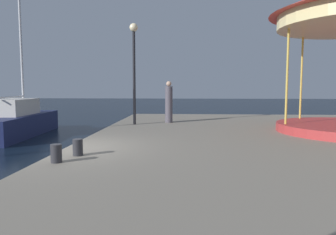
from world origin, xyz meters
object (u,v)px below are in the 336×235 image
(lamp_post_mid_promenade, at_px, (134,56))
(bollard_south, at_px, (56,153))
(bollard_north, at_px, (78,147))
(person_mid_promenade, at_px, (169,103))
(sailboat_navy, at_px, (14,122))

(lamp_post_mid_promenade, height_order, bollard_south, lamp_post_mid_promenade)
(lamp_post_mid_promenade, bearing_deg, bollard_north, -92.59)
(person_mid_promenade, bearing_deg, bollard_south, -103.83)
(bollard_south, bearing_deg, bollard_north, 72.71)
(bollard_north, distance_m, person_mid_promenade, 7.56)
(bollard_north, relative_size, bollard_south, 1.00)
(sailboat_navy, xyz_separation_m, bollard_south, (5.76, -8.61, 0.27))
(bollard_north, relative_size, person_mid_promenade, 0.21)
(bollard_north, xyz_separation_m, person_mid_promenade, (1.76, 7.32, 0.70))
(bollard_north, distance_m, bollard_south, 0.76)
(bollard_north, bearing_deg, sailboat_navy, 127.22)
(lamp_post_mid_promenade, bearing_deg, sailboat_navy, 167.28)
(sailboat_navy, xyz_separation_m, bollard_north, (5.99, -7.88, 0.27))
(lamp_post_mid_promenade, distance_m, bollard_south, 7.73)
(bollard_south, xyz_separation_m, person_mid_promenade, (1.98, 8.05, 0.70))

